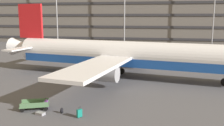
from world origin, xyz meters
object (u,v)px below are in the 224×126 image
suitcase_teal (40,113)px  baggage_cart (35,105)px  suitcase_orange (79,113)px  airliner (124,55)px  suitcase_navy (46,104)px  backpack_small (62,111)px

suitcase_teal → baggage_cart: baggage_cart is taller
suitcase_orange → airliner: bearing=83.6°
suitcase_orange → baggage_cart: suitcase_orange is taller
suitcase_navy → backpack_small: 2.04m
airliner → baggage_cart: 15.88m
suitcase_teal → backpack_small: (1.70, 0.67, 0.12)m
backpack_small → suitcase_orange: bearing=-18.7°
baggage_cart → airliner: bearing=65.9°
airliner → baggage_cart: bearing=-114.1°
suitcase_teal → suitcase_orange: bearing=0.7°
airliner → suitcase_navy: 15.14m
suitcase_orange → backpack_small: size_ratio=1.75×
suitcase_teal → suitcase_orange: size_ratio=0.95×
baggage_cart → suitcase_navy: bearing=22.5°
suitcase_teal → suitcase_orange: suitcase_orange is taller
airliner → suitcase_teal: bearing=-108.9°
backpack_small → airliner: bearing=76.3°
backpack_small → suitcase_teal: bearing=-158.5°
baggage_cart → suitcase_orange: bearing=-13.4°
suitcase_teal → suitcase_orange: 3.57m
suitcase_navy → backpack_small: (1.83, -0.88, -0.20)m
airliner → suitcase_navy: bearing=-111.3°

